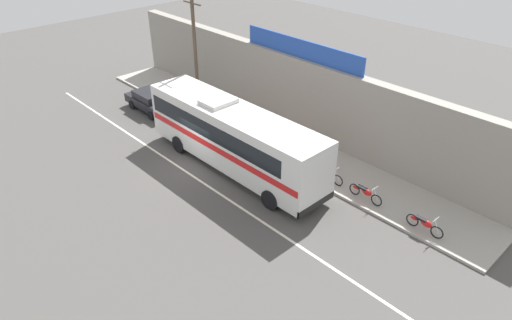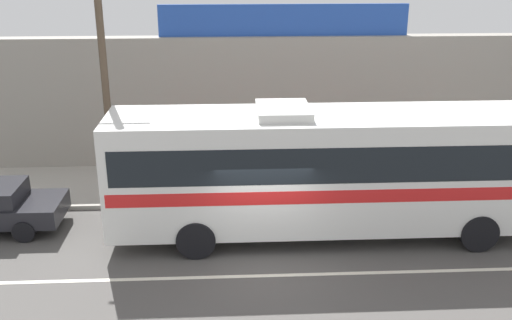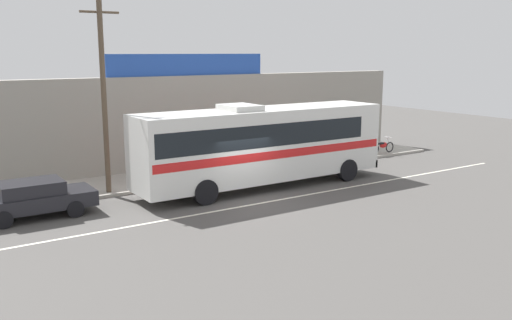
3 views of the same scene
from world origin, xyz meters
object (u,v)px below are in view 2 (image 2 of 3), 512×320
object	(u,v)px
utility_pole	(104,71)
pedestrian_far_left	(186,154)
motorcycle_orange	(447,179)
intercity_bus	(322,166)
pedestrian_far_right	(389,159)
pedestrian_near_shop	(348,158)

from	to	relation	value
utility_pole	pedestrian_far_left	xyz separation A→B (m)	(2.19, 1.37, -3.12)
utility_pole	motorcycle_orange	size ratio (longest dim) A/B	4.29
intercity_bus	pedestrian_far_left	bearing A→B (deg)	136.80
intercity_bus	utility_pole	size ratio (longest dim) A/B	1.48
intercity_bus	utility_pole	xyz separation A→B (m)	(-6.21, 2.40, 2.22)
motorcycle_orange	pedestrian_far_left	bearing A→B (deg)	172.25
pedestrian_far_right	pedestrian_near_shop	xyz separation A→B (m)	(-1.38, 0.17, -0.00)
pedestrian_far_right	pedestrian_near_shop	bearing A→B (deg)	173.14
pedestrian_far_right	pedestrian_near_shop	distance (m)	1.39
motorcycle_orange	pedestrian_near_shop	xyz separation A→B (m)	(-3.17, 0.77, 0.51)
intercity_bus	pedestrian_near_shop	distance (m)	3.79
intercity_bus	pedestrian_far_right	xyz separation A→B (m)	(2.82, 3.20, -0.99)
utility_pole	pedestrian_far_right	bearing A→B (deg)	5.05
intercity_bus	pedestrian_near_shop	size ratio (longest dim) A/B	7.34
intercity_bus	pedestrian_far_left	distance (m)	5.58
pedestrian_near_shop	pedestrian_far_left	distance (m)	5.48
utility_pole	pedestrian_near_shop	distance (m)	8.35
motorcycle_orange	pedestrian_far_left	world-z (taller)	pedestrian_far_left
pedestrian_far_right	pedestrian_far_left	distance (m)	6.87
pedestrian_far_left	pedestrian_near_shop	bearing A→B (deg)	-4.28
pedestrian_far_right	pedestrian_near_shop	world-z (taller)	pedestrian_far_right
pedestrian_far_right	pedestrian_far_left	world-z (taller)	pedestrian_far_left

